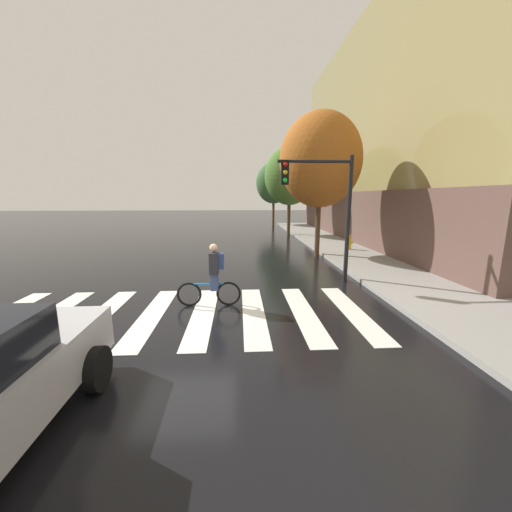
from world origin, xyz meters
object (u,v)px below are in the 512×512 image
at_px(street_tree_far, 274,183).
at_px(traffic_light_near, 325,198).
at_px(street_tree_near, 320,160).
at_px(fire_hydrant, 349,242).
at_px(street_tree_mid, 290,176).
at_px(cyclist, 213,275).

bearing_deg(street_tree_far, traffic_light_near, -92.03).
xyz_separation_m(traffic_light_near, street_tree_far, (0.75, 21.24, 1.38)).
bearing_deg(street_tree_near, fire_hydrant, 27.69).
xyz_separation_m(fire_hydrant, street_tree_far, (-2.27, 15.62, 3.71)).
height_order(traffic_light_near, street_tree_mid, street_tree_mid).
xyz_separation_m(traffic_light_near, street_tree_mid, (0.92, 12.56, 1.51)).
xyz_separation_m(cyclist, street_tree_mid, (4.43, 14.66, 3.53)).
distance_m(traffic_light_near, fire_hydrant, 6.79).
distance_m(cyclist, street_tree_far, 23.96).
relative_size(cyclist, traffic_light_near, 0.41).
relative_size(cyclist, street_tree_near, 0.25).
bearing_deg(cyclist, street_tree_near, 55.79).
distance_m(traffic_light_near, street_tree_mid, 12.69).
xyz_separation_m(traffic_light_near, fire_hydrant, (3.03, 5.62, -2.33)).
bearing_deg(street_tree_far, fire_hydrant, -81.73).
bearing_deg(fire_hydrant, cyclist, -130.29).
bearing_deg(street_tree_far, street_tree_near, -89.11).
bearing_deg(street_tree_far, street_tree_mid, -88.93).
bearing_deg(traffic_light_near, street_tree_far, 87.97).
height_order(traffic_light_near, street_tree_near, street_tree_near).
xyz_separation_m(traffic_light_near, street_tree_near, (1.01, 4.56, 1.70)).
xyz_separation_m(cyclist, street_tree_near, (4.53, 6.66, 3.72)).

